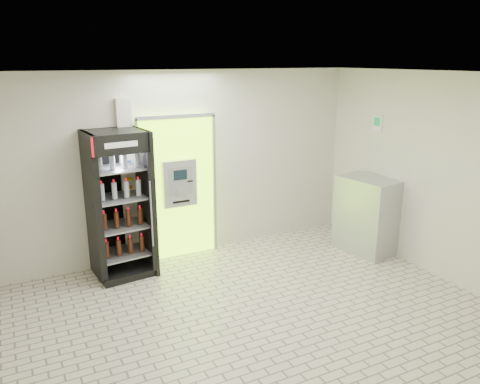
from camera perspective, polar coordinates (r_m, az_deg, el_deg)
ground at (r=6.10m, az=2.54°, el=-15.27°), size 6.00×6.00×0.00m
room_shell at (r=5.38m, az=2.78°, el=1.75°), size 6.00×6.00×6.00m
atm_assembly at (r=7.60m, az=-7.63°, el=0.66°), size 1.30×0.24×2.33m
pillar at (r=7.40m, az=-13.46°, el=0.95°), size 0.22×0.11×2.60m
beverage_cooler at (r=7.12m, az=-14.43°, el=-1.79°), size 0.89×0.82×2.19m
steel_cabinet at (r=8.13m, az=15.21°, el=-2.71°), size 0.78×1.04×1.27m
exit_sign at (r=8.20m, az=16.39°, el=8.05°), size 0.02×0.22×0.26m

